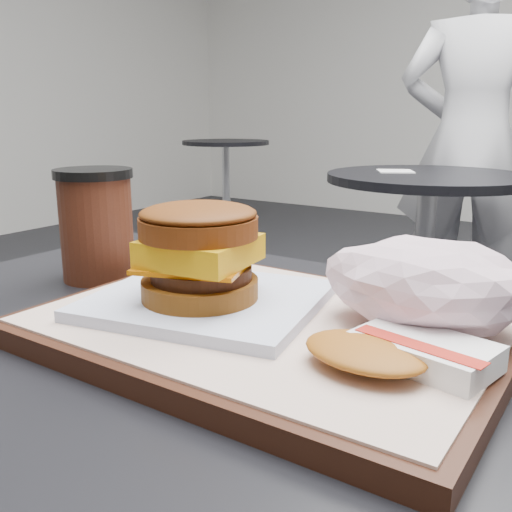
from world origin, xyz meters
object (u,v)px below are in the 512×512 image
object	(u,v)px
hash_brown	(398,351)
crumpled_wrapper	(425,283)
serving_tray	(269,328)
breakfast_sandwich	(202,264)
coffee_cup	(96,224)
patron	(470,143)
neighbor_table	(425,230)

from	to	relation	value
hash_brown	crumpled_wrapper	xyz separation A→B (m)	(-0.01, 0.08, 0.02)
serving_tray	breakfast_sandwich	distance (m)	0.08
breakfast_sandwich	coffee_cup	distance (m)	0.21
crumpled_wrapper	patron	distance (m)	2.16
serving_tray	coffee_cup	bearing A→B (deg)	170.47
hash_brown	patron	distance (m)	2.24
hash_brown	neighbor_table	world-z (taller)	hash_brown
serving_tray	crumpled_wrapper	bearing A→B (deg)	24.36
crumpled_wrapper	neighbor_table	bearing A→B (deg)	107.33
breakfast_sandwich	patron	size ratio (longest dim) A/B	0.13
breakfast_sandwich	patron	world-z (taller)	patron
serving_tray	crumpled_wrapper	xyz separation A→B (m)	(0.11, 0.05, 0.05)
serving_tray	patron	size ratio (longest dim) A/B	0.23
neighbor_table	patron	world-z (taller)	patron
breakfast_sandwich	neighbor_table	bearing A→B (deg)	100.92
neighbor_table	patron	distance (m)	0.62
breakfast_sandwich	neighbor_table	size ratio (longest dim) A/B	0.29
patron	crumpled_wrapper	bearing A→B (deg)	89.89
crumpled_wrapper	hash_brown	bearing A→B (deg)	-82.87
coffee_cup	breakfast_sandwich	bearing A→B (deg)	-16.10
serving_tray	hash_brown	xyz separation A→B (m)	(0.12, -0.03, 0.02)
crumpled_wrapper	coffee_cup	size ratio (longest dim) A/B	1.26
breakfast_sandwich	neighbor_table	distance (m)	1.67
serving_tray	hash_brown	size ratio (longest dim) A/B	3.00
serving_tray	breakfast_sandwich	xyz separation A→B (m)	(-0.06, -0.01, 0.05)
breakfast_sandwich	coffee_cup	world-z (taller)	coffee_cup
coffee_cup	crumpled_wrapper	bearing A→B (deg)	1.18
breakfast_sandwich	patron	distance (m)	2.19
serving_tray	neighbor_table	world-z (taller)	serving_tray
hash_brown	neighbor_table	distance (m)	1.72
patron	neighbor_table	bearing A→B (deg)	77.53
patron	serving_tray	bearing A→B (deg)	86.71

